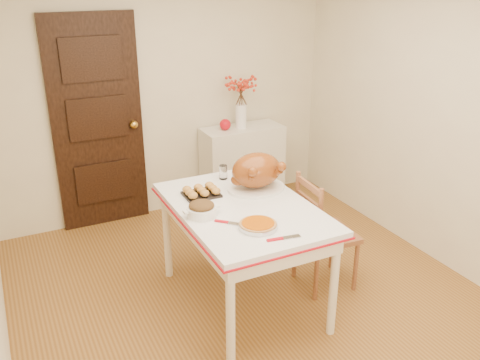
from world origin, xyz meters
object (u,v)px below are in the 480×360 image
turkey_platter (256,172)px  pumpkin_pie (258,224)px  kitchen_table (243,255)px  chair_oak (327,232)px  sideboard (242,166)px

turkey_platter → pumpkin_pie: bearing=-112.4°
kitchen_table → pumpkin_pie: (-0.07, -0.36, 0.44)m
turkey_platter → kitchen_table: bearing=-131.3°
kitchen_table → pumpkin_pie: bearing=-101.0°
kitchen_table → pumpkin_pie: size_ratio=5.39×
kitchen_table → turkey_platter: bearing=44.3°
turkey_platter → pumpkin_pie: size_ratio=1.78×
kitchen_table → turkey_platter: 0.64m
chair_oak → pumpkin_pie: chair_oak is taller
chair_oak → sideboard: bearing=0.6°
kitchen_table → chair_oak: (0.71, -0.06, 0.06)m
kitchen_table → chair_oak: size_ratio=1.46×
chair_oak → pumpkin_pie: bearing=115.2°
sideboard → chair_oak: (-0.12, -1.73, 0.04)m
kitchen_table → chair_oak: 0.72m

